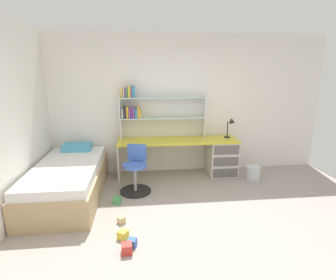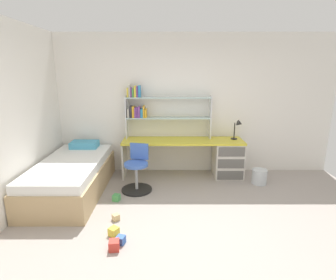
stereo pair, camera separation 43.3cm
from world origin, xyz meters
name	(u,v)px [view 2 (the right image)]	position (x,y,z in m)	size (l,w,h in m)	color
ground_plane	(192,240)	(0.00, 0.00, -0.01)	(5.84, 5.70, 0.02)	#9E938C
room_shell	(107,115)	(-1.21, 1.21, 1.34)	(5.84, 5.70, 2.68)	white
desk	(214,155)	(0.60, 2.04, 0.41)	(2.27, 0.57, 0.72)	gold
bookshelf_hutch	(153,108)	(-0.56, 2.21, 1.30)	(1.62, 0.22, 1.02)	silver
desk_lamp	(237,126)	(1.02, 2.07, 0.97)	(0.20, 0.17, 0.38)	black
swivel_chair	(136,173)	(-0.83, 1.40, 0.31)	(0.52, 0.52, 0.79)	black
bed_platform	(71,176)	(-1.90, 1.31, 0.28)	(1.01, 2.06, 0.68)	tan
waste_bin	(258,176)	(1.35, 1.66, 0.13)	(0.27, 0.27, 0.26)	silver
toy_block_natural_0	(115,217)	(-1.01, 0.43, 0.04)	(0.09, 0.09, 0.09)	tan
toy_block_red_1	(113,245)	(-0.91, -0.20, 0.06)	(0.12, 0.12, 0.12)	red
toy_block_yellow_2	(113,232)	(-0.97, 0.08, 0.05)	(0.11, 0.11, 0.11)	gold
toy_block_blue_3	(120,240)	(-0.86, -0.08, 0.05)	(0.10, 0.10, 0.10)	#3860B7
toy_block_green_4	(115,198)	(-1.11, 1.00, 0.05)	(0.10, 0.10, 0.10)	#479E51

